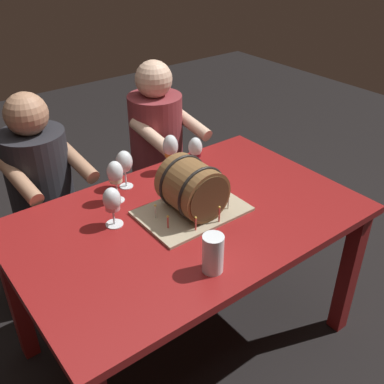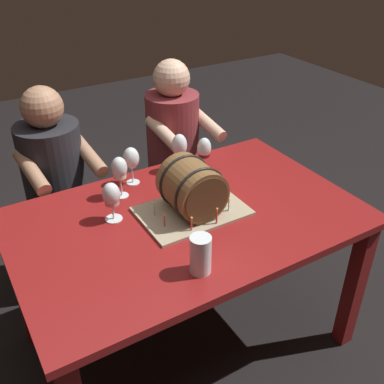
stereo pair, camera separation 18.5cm
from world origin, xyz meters
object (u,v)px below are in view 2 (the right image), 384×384
at_px(wine_glass_red, 204,149).
at_px(person_seated_left, 59,200).
at_px(wine_glass_amber, 180,147).
at_px(wine_glass_empty, 131,159).
at_px(beer_pint, 200,256).
at_px(dining_table, 187,235).
at_px(wine_glass_white, 119,170).
at_px(person_seated_right, 174,167).
at_px(wine_glass_rose, 111,196).
at_px(barrel_cake, 192,190).

bearing_deg(wine_glass_red, person_seated_left, 142.59).
bearing_deg(wine_glass_amber, wine_glass_red, -35.47).
bearing_deg(wine_glass_empty, beer_pint, -94.29).
distance_m(dining_table, wine_glass_white, 0.41).
bearing_deg(dining_table, wine_glass_empty, 102.75).
height_order(wine_glass_white, beer_pint, wine_glass_white).
xyz_separation_m(wine_glass_empty, person_seated_right, (0.43, 0.40, -0.35)).
height_order(wine_glass_amber, wine_glass_red, wine_glass_amber).
xyz_separation_m(wine_glass_red, person_seated_right, (0.09, 0.47, -0.34)).
distance_m(wine_glass_white, wine_glass_red, 0.44).
xyz_separation_m(dining_table, wine_glass_rose, (-0.27, 0.13, 0.22)).
xyz_separation_m(wine_glass_rose, person_seated_right, (0.62, 0.63, -0.34)).
relative_size(dining_table, wine_glass_rose, 8.39).
distance_m(wine_glass_white, person_seated_left, 0.63).
relative_size(barrel_cake, person_seated_left, 0.39).
distance_m(barrel_cake, person_seated_right, 0.88).
relative_size(dining_table, barrel_cake, 3.26).
xyz_separation_m(dining_table, wine_glass_red, (0.26, 0.29, 0.22)).
relative_size(wine_glass_amber, beer_pint, 1.30).
relative_size(dining_table, wine_glass_white, 7.45).
xyz_separation_m(wine_glass_amber, wine_glass_rose, (-0.44, -0.23, -0.01)).
xyz_separation_m(wine_glass_rose, wine_glass_empty, (0.19, 0.23, 0.01)).
distance_m(beer_pint, person_seated_left, 1.14).
relative_size(wine_glass_empty, wine_glass_red, 1.03).
xyz_separation_m(wine_glass_amber, wine_glass_red, (0.10, -0.07, -0.01)).
height_order(wine_glass_rose, wine_glass_white, wine_glass_white).
bearing_deg(wine_glass_amber, wine_glass_white, -167.35).
bearing_deg(wine_glass_rose, wine_glass_amber, 27.16).
height_order(wine_glass_rose, person_seated_right, person_seated_right).
bearing_deg(dining_table, beer_pint, -112.56).
height_order(barrel_cake, wine_glass_amber, barrel_cake).
xyz_separation_m(wine_glass_amber, wine_glass_white, (-0.34, -0.08, 0.01)).
bearing_deg(wine_glass_amber, dining_table, -115.18).
relative_size(wine_glass_amber, wine_glass_rose, 1.11).
height_order(wine_glass_empty, beer_pint, wine_glass_empty).
height_order(beer_pint, person_seated_left, person_seated_left).
height_order(dining_table, wine_glass_amber, wine_glass_amber).
bearing_deg(wine_glass_empty, person_seated_left, 123.94).
height_order(wine_glass_white, person_seated_right, person_seated_right).
bearing_deg(wine_glass_rose, barrel_cake, -21.72).
bearing_deg(wine_glass_empty, wine_glass_amber, -0.91).
relative_size(wine_glass_red, person_seated_right, 0.15).
height_order(wine_glass_white, wine_glass_empty, wine_glass_white).
distance_m(wine_glass_rose, person_seated_right, 0.95).
distance_m(wine_glass_white, person_seated_right, 0.79).
bearing_deg(beer_pint, wine_glass_white, 93.76).
bearing_deg(wine_glass_rose, beer_pint, -72.78).
bearing_deg(wine_glass_white, dining_table, -58.48).
xyz_separation_m(person_seated_left, person_seated_right, (0.70, -0.00, 0.00)).
bearing_deg(person_seated_right, dining_table, -114.74).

